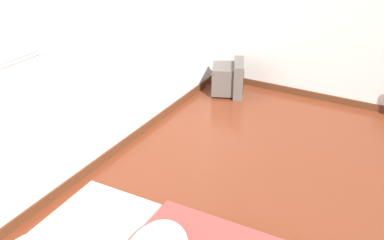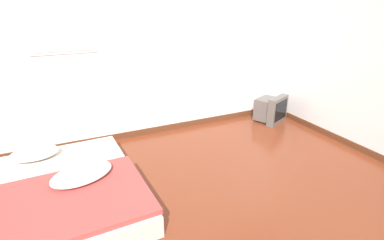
# 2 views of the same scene
# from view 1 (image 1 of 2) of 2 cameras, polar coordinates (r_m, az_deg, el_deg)

# --- Properties ---
(wall_back) EXTENTS (8.26, 0.08, 2.60)m
(wall_back) POSITION_cam_1_polar(r_m,az_deg,el_deg) (3.63, -18.04, 9.05)
(wall_back) COLOR silver
(wall_back) RESTS_ON ground_plane
(crt_tv) EXTENTS (0.58, 0.55, 0.45)m
(crt_tv) POSITION_cam_1_polar(r_m,az_deg,el_deg) (5.73, 4.98, 5.55)
(crt_tv) COLOR #56514C
(crt_tv) RESTS_ON ground_plane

